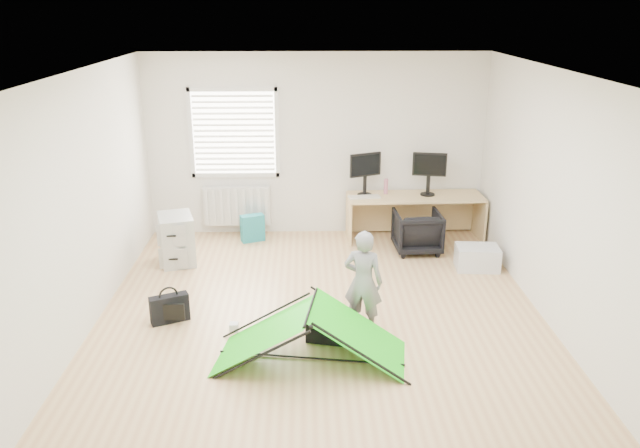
{
  "coord_description": "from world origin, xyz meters",
  "views": [
    {
      "loc": [
        -0.16,
        -6.33,
        3.34
      ],
      "look_at": [
        0.0,
        0.4,
        0.95
      ],
      "focal_mm": 35.0,
      "sensor_mm": 36.0,
      "label": 1
    }
  ],
  "objects_px": {
    "thermos": "(386,186)",
    "duffel_bag": "(332,330)",
    "monitor_left": "(365,180)",
    "monitor_right": "(428,180)",
    "filing_cabinet": "(177,239)",
    "office_chair": "(417,232)",
    "desk": "(414,217)",
    "laptop_bag": "(170,309)",
    "storage_crate": "(477,258)",
    "kite": "(311,334)",
    "person": "(363,282)"
  },
  "relations": [
    {
      "from": "person",
      "to": "duffel_bag",
      "type": "xyz_separation_m",
      "value": [
        -0.34,
        -0.2,
        -0.46
      ]
    },
    {
      "from": "desk",
      "to": "filing_cabinet",
      "type": "xyz_separation_m",
      "value": [
        -3.36,
        -0.82,
        -0.0
      ]
    },
    {
      "from": "monitor_right",
      "to": "office_chair",
      "type": "height_order",
      "value": "monitor_right"
    },
    {
      "from": "desk",
      "to": "office_chair",
      "type": "relative_size",
      "value": 3.05
    },
    {
      "from": "desk",
      "to": "duffel_bag",
      "type": "distance_m",
      "value": 3.25
    },
    {
      "from": "thermos",
      "to": "person",
      "type": "bearing_deg",
      "value": -101.62
    },
    {
      "from": "kite",
      "to": "duffel_bag",
      "type": "xyz_separation_m",
      "value": [
        0.22,
        0.38,
        -0.18
      ]
    },
    {
      "from": "monitor_left",
      "to": "monitor_right",
      "type": "height_order",
      "value": "same"
    },
    {
      "from": "office_chair",
      "to": "storage_crate",
      "type": "xyz_separation_m",
      "value": [
        0.7,
        -0.64,
        -0.14
      ]
    },
    {
      "from": "filing_cabinet",
      "to": "monitor_right",
      "type": "distance_m",
      "value": 3.68
    },
    {
      "from": "storage_crate",
      "to": "monitor_right",
      "type": "bearing_deg",
      "value": 112.28
    },
    {
      "from": "laptop_bag",
      "to": "duffel_bag",
      "type": "xyz_separation_m",
      "value": [
        1.77,
        -0.44,
        -0.05
      ]
    },
    {
      "from": "person",
      "to": "filing_cabinet",
      "type": "bearing_deg",
      "value": -22.41
    },
    {
      "from": "desk",
      "to": "thermos",
      "type": "relative_size",
      "value": 8.87
    },
    {
      "from": "monitor_right",
      "to": "thermos",
      "type": "bearing_deg",
      "value": -177.12
    },
    {
      "from": "office_chair",
      "to": "kite",
      "type": "bearing_deg",
      "value": 58.86
    },
    {
      "from": "monitor_right",
      "to": "person",
      "type": "bearing_deg",
      "value": -102.42
    },
    {
      "from": "monitor_left",
      "to": "desk",
      "type": "bearing_deg",
      "value": -26.18
    },
    {
      "from": "desk",
      "to": "kite",
      "type": "bearing_deg",
      "value": -117.01
    },
    {
      "from": "storage_crate",
      "to": "thermos",
      "type": "bearing_deg",
      "value": 130.97
    },
    {
      "from": "desk",
      "to": "filing_cabinet",
      "type": "bearing_deg",
      "value": -168.03
    },
    {
      "from": "storage_crate",
      "to": "monitor_left",
      "type": "bearing_deg",
      "value": 140.32
    },
    {
      "from": "monitor_right",
      "to": "laptop_bag",
      "type": "height_order",
      "value": "monitor_right"
    },
    {
      "from": "storage_crate",
      "to": "kite",
      "type": "bearing_deg",
      "value": -135.42
    },
    {
      "from": "thermos",
      "to": "storage_crate",
      "type": "xyz_separation_m",
      "value": [
        1.08,
        -1.25,
        -0.63
      ]
    },
    {
      "from": "monitor_right",
      "to": "person",
      "type": "xyz_separation_m",
      "value": [
        -1.2,
        -2.78,
        -0.34
      ]
    },
    {
      "from": "monitor_left",
      "to": "person",
      "type": "height_order",
      "value": "person"
    },
    {
      "from": "duffel_bag",
      "to": "kite",
      "type": "bearing_deg",
      "value": -106.71
    },
    {
      "from": "filing_cabinet",
      "to": "monitor_right",
      "type": "relative_size",
      "value": 1.37
    },
    {
      "from": "laptop_bag",
      "to": "duffel_bag",
      "type": "distance_m",
      "value": 1.83
    },
    {
      "from": "desk",
      "to": "filing_cabinet",
      "type": "height_order",
      "value": "desk"
    },
    {
      "from": "filing_cabinet",
      "to": "storage_crate",
      "type": "relative_size",
      "value": 1.21
    },
    {
      "from": "monitor_left",
      "to": "office_chair",
      "type": "distance_m",
      "value": 1.07
    },
    {
      "from": "monitor_left",
      "to": "monitor_right",
      "type": "xyz_separation_m",
      "value": [
        0.93,
        -0.0,
        0.0
      ]
    },
    {
      "from": "office_chair",
      "to": "desk",
      "type": "bearing_deg",
      "value": -97.27
    },
    {
      "from": "thermos",
      "to": "duffel_bag",
      "type": "bearing_deg",
      "value": -106.86
    },
    {
      "from": "duffel_bag",
      "to": "person",
      "type": "bearing_deg",
      "value": 43.66
    },
    {
      "from": "thermos",
      "to": "person",
      "type": "distance_m",
      "value": 2.93
    },
    {
      "from": "monitor_left",
      "to": "kite",
      "type": "distance_m",
      "value": 3.52
    },
    {
      "from": "office_chair",
      "to": "kite",
      "type": "xyz_separation_m",
      "value": [
        -1.54,
        -2.84,
        -0.01
      ]
    },
    {
      "from": "filing_cabinet",
      "to": "office_chair",
      "type": "height_order",
      "value": "filing_cabinet"
    },
    {
      "from": "filing_cabinet",
      "to": "person",
      "type": "distance_m",
      "value": 3.05
    },
    {
      "from": "thermos",
      "to": "storage_crate",
      "type": "bearing_deg",
      "value": -49.03
    },
    {
      "from": "duffel_bag",
      "to": "thermos",
      "type": "bearing_deg",
      "value": 86.51
    },
    {
      "from": "monitor_right",
      "to": "laptop_bag",
      "type": "bearing_deg",
      "value": -131.64
    },
    {
      "from": "monitor_left",
      "to": "person",
      "type": "distance_m",
      "value": 2.82
    },
    {
      "from": "desk",
      "to": "laptop_bag",
      "type": "bearing_deg",
      "value": -142.96
    },
    {
      "from": "office_chair",
      "to": "duffel_bag",
      "type": "bearing_deg",
      "value": 59.12
    },
    {
      "from": "monitor_right",
      "to": "thermos",
      "type": "distance_m",
      "value": 0.62
    },
    {
      "from": "storage_crate",
      "to": "filing_cabinet",
      "type": "bearing_deg",
      "value": 175.53
    }
  ]
}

